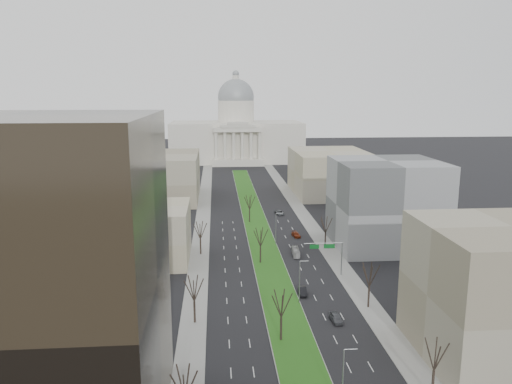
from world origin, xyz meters
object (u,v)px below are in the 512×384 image
car_grey_near (336,318)px  car_red (296,235)px  car_grey_far (280,213)px  box_van (296,252)px  car_black (303,291)px

car_grey_near → car_red: bearing=83.5°
car_grey_far → box_van: size_ratio=0.74×
car_grey_near → car_red: car_grey_near is taller
car_grey_far → box_van: box_van is taller
box_van → car_red: bearing=84.3°
car_black → car_red: bearing=86.7°
car_black → car_red: car_black is taller
car_red → car_grey_far: size_ratio=0.88×
car_grey_far → box_van: 44.57m
car_black → box_van: bearing=88.1°
car_grey_near → box_van: box_van is taller
car_red → box_van: bearing=-108.0°
car_black → box_van: size_ratio=0.67×
car_grey_near → box_van: size_ratio=0.64×
car_grey_near → car_grey_far: car_grey_near is taller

